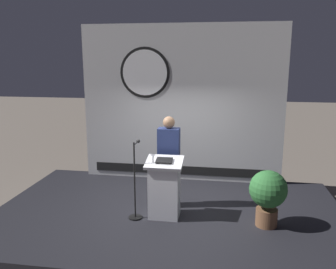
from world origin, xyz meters
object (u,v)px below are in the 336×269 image
at_px(podium, 164,188).
at_px(speaker_person, 169,161).
at_px(microphone_stand, 136,192).
at_px(potted_plant, 268,193).

height_order(podium, speaker_person, speaker_person).
relative_size(speaker_person, microphone_stand, 1.26).
height_order(speaker_person, potted_plant, speaker_person).
bearing_deg(speaker_person, microphone_stand, -130.21).
bearing_deg(microphone_stand, podium, 12.36).
xyz_separation_m(podium, speaker_person, (0.00, 0.48, 0.36)).
bearing_deg(podium, potted_plant, -2.37).
relative_size(speaker_person, potted_plant, 1.80).
distance_m(speaker_person, microphone_stand, 0.88).
xyz_separation_m(podium, microphone_stand, (-0.49, -0.11, -0.06)).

